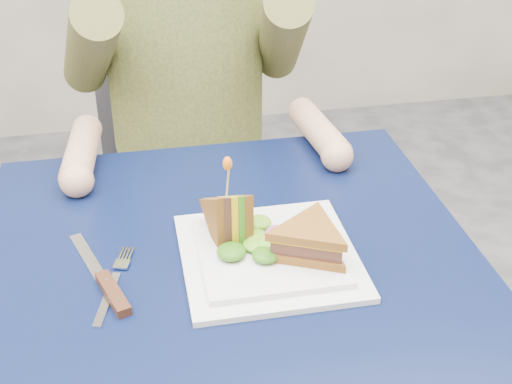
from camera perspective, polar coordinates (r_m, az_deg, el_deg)
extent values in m
cube|color=black|center=(1.09, -1.83, -6.01)|extent=(0.75, 0.75, 0.03)
cylinder|color=#595B5E|center=(1.57, -15.42, -10.77)|extent=(0.04, 0.04, 0.70)
cylinder|color=#595B5E|center=(1.62, 7.81, -8.13)|extent=(0.04, 0.04, 0.70)
cube|color=#47474C|center=(1.77, -5.14, -0.27)|extent=(0.42, 0.40, 0.04)
cube|color=#47474C|center=(1.82, -6.18, 9.41)|extent=(0.42, 0.03, 0.46)
cylinder|color=#47474C|center=(1.77, -10.03, -10.24)|extent=(0.02, 0.02, 0.43)
cylinder|color=#47474C|center=(1.79, 1.64, -8.92)|extent=(0.02, 0.02, 0.43)
cylinder|color=#47474C|center=(2.03, -10.44, -3.94)|extent=(0.02, 0.02, 0.43)
cylinder|color=#47474C|center=(2.06, -0.40, -2.89)|extent=(0.02, 0.02, 0.43)
cylinder|color=brown|center=(1.57, -5.79, 12.50)|extent=(0.34, 0.34, 0.52)
cylinder|color=brown|center=(1.48, -13.13, 11.21)|extent=(0.15, 0.39, 0.31)
cylinder|color=tan|center=(1.34, -13.79, 3.12)|extent=(0.08, 0.20, 0.06)
sphere|color=tan|center=(1.26, -14.16, 0.89)|extent=(0.06, 0.06, 0.06)
cylinder|color=brown|center=(1.51, 2.10, 12.46)|extent=(0.15, 0.39, 0.31)
cylinder|color=tan|center=(1.39, 5.05, 4.88)|extent=(0.08, 0.20, 0.06)
sphere|color=tan|center=(1.31, 6.50, 2.90)|extent=(0.06, 0.06, 0.06)
cube|color=white|center=(1.07, 1.04, -5.19)|extent=(0.26, 0.26, 0.01)
cube|color=white|center=(1.07, 1.04, -4.76)|extent=(0.21, 0.21, 0.01)
cube|color=silver|center=(1.02, -11.82, -8.39)|extent=(0.04, 0.12, 0.00)
cube|color=silver|center=(1.08, -10.70, -5.69)|extent=(0.03, 0.03, 0.00)
cube|color=silver|center=(1.10, -10.71, -4.82)|extent=(0.01, 0.03, 0.00)
cube|color=silver|center=(1.10, -10.46, -4.84)|extent=(0.01, 0.03, 0.00)
cube|color=silver|center=(1.10, -10.21, -4.86)|extent=(0.01, 0.03, 0.00)
cube|color=silver|center=(1.10, -9.96, -4.88)|extent=(0.01, 0.03, 0.00)
cube|color=silver|center=(1.11, -13.25, -5.14)|extent=(0.06, 0.13, 0.00)
cube|color=black|center=(1.02, -11.37, -7.96)|extent=(0.05, 0.10, 0.01)
cylinder|color=silver|center=(1.04, -11.90, -6.89)|extent=(0.01, 0.01, 0.00)
cylinder|color=silver|center=(1.00, -10.91, -8.45)|extent=(0.01, 0.01, 0.00)
cylinder|color=tan|center=(1.04, -2.26, 0.94)|extent=(0.01, 0.01, 0.06)
ellipsoid|color=orange|center=(1.03, -2.30, 2.29)|extent=(0.01, 0.01, 0.02)
torus|color=#9E4C7A|center=(1.06, 1.79, -3.64)|extent=(0.04, 0.04, 0.02)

